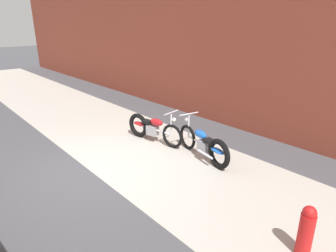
% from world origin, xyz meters
% --- Properties ---
extents(ground_plane, '(80.00, 80.00, 0.00)m').
position_xyz_m(ground_plane, '(0.00, 0.00, 0.00)').
color(ground_plane, '#47474C').
extents(sidewalk_slab, '(36.00, 3.50, 0.01)m').
position_xyz_m(sidewalk_slab, '(0.00, 1.75, 0.00)').
color(sidewalk_slab, '#B2ADA3').
rests_on(sidewalk_slab, ground).
extents(brick_building_wall, '(36.00, 0.50, 5.34)m').
position_xyz_m(brick_building_wall, '(0.00, 5.20, 2.67)').
color(brick_building_wall, brown).
rests_on(brick_building_wall, ground).
extents(motorcycle_red, '(1.99, 0.62, 1.03)m').
position_xyz_m(motorcycle_red, '(-0.58, 2.21, 0.40)').
color(motorcycle_red, black).
rests_on(motorcycle_red, ground).
extents(motorcycle_blue, '(1.99, 0.69, 1.03)m').
position_xyz_m(motorcycle_blue, '(1.33, 2.46, 0.40)').
color(motorcycle_blue, black).
rests_on(motorcycle_blue, ground).
extents(fire_hydrant, '(0.22, 0.22, 0.84)m').
position_xyz_m(fire_hydrant, '(4.40, 1.17, 0.42)').
color(fire_hydrant, red).
rests_on(fire_hydrant, ground).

